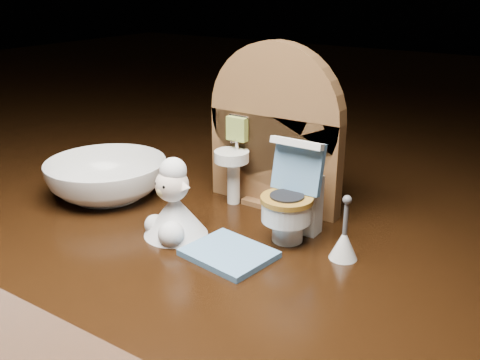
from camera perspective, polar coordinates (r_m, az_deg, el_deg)
name	(u,v)px	position (r m, az deg, el deg)	size (l,w,h in m)	color
backdrop_panel	(273,137)	(0.48, 3.58, 4.64)	(0.13, 0.05, 0.15)	brown
toy_toilet	(293,203)	(0.43, 5.70, -2.41)	(0.04, 0.05, 0.08)	white
bath_mat	(229,253)	(0.41, -1.18, -7.84)	(0.06, 0.05, 0.00)	#5D8EBE
toilet_brush	(344,242)	(0.41, 11.03, -6.53)	(0.02, 0.02, 0.05)	white
plush_lamb	(173,209)	(0.44, -7.11, -3.04)	(0.05, 0.05, 0.07)	white
ceramic_bowl	(107,179)	(0.53, -14.02, 0.15)	(0.11, 0.11, 0.04)	white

